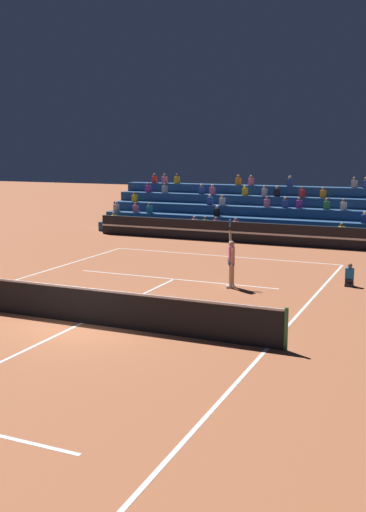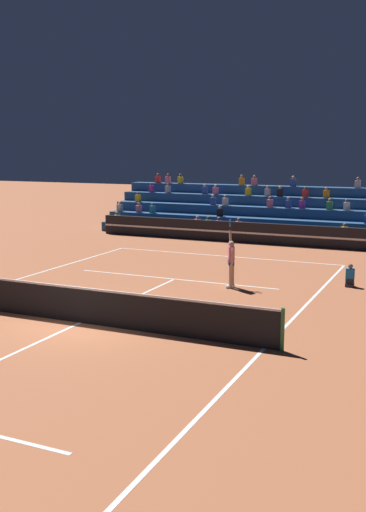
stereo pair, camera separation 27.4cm
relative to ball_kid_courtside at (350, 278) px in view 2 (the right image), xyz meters
The scene contains 8 objects.
ground_plane 10.15m from the ball_kid_courtside, 128.76° to the right, with size 120.00×120.00×0.00m, color #AD603D.
court_lines 10.15m from the ball_kid_courtside, 128.76° to the right, with size 11.10×23.90×0.01m.
tennis_net 10.15m from the ball_kid_courtside, 128.76° to the right, with size 12.00×0.10×1.10m.
sponsor_banner_wall 10.44m from the ball_kid_courtside, 127.48° to the left, with size 18.00×0.26×1.10m.
bleacher_stand 13.67m from the ball_kid_courtside, 117.72° to the left, with size 19.71×4.75×3.38m.
ball_kid_courtside is the anchor object (origin of this frame).
tennis_player 4.40m from the ball_kid_courtside, 153.70° to the right, with size 0.50×0.89×2.49m.
tennis_ball 5.95m from the ball_kid_courtside, 124.36° to the right, with size 0.07×0.07×0.07m, color #C6DB33.
Camera 2 is at (9.55, -13.96, 4.95)m, focal length 42.00 mm.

